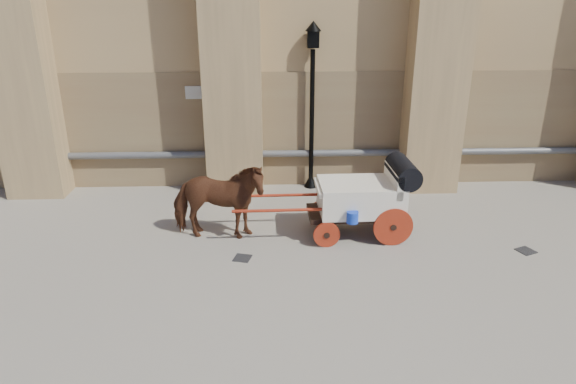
{
  "coord_description": "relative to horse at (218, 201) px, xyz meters",
  "views": [
    {
      "loc": [
        -0.14,
        -8.98,
        4.86
      ],
      "look_at": [
        0.24,
        0.85,
        1.0
      ],
      "focal_mm": 32.0,
      "sensor_mm": 36.0,
      "label": 1
    }
  ],
  "objects": [
    {
      "name": "ground",
      "position": [
        1.2,
        -0.81,
        -0.84
      ],
      "size": [
        90.0,
        90.0,
        0.0
      ],
      "primitive_type": "plane",
      "color": "slate",
      "rests_on": "ground"
    },
    {
      "name": "horse",
      "position": [
        0.0,
        0.0,
        0.0
      ],
      "size": [
        2.05,
        1.06,
        1.67
      ],
      "primitive_type": "imported",
      "rotation": [
        0.0,
        0.0,
        1.49
      ],
      "color": "brown",
      "rests_on": "ground"
    },
    {
      "name": "carriage",
      "position": [
        3.09,
        0.09,
        0.06
      ],
      "size": [
        3.8,
        1.37,
        1.66
      ],
      "rotation": [
        0.0,
        0.0,
        0.02
      ],
      "color": "black",
      "rests_on": "ground"
    },
    {
      "name": "street_lamp",
      "position": [
        2.17,
        2.99,
        1.42
      ],
      "size": [
        0.39,
        0.39,
        4.21
      ],
      "color": "black",
      "rests_on": "ground"
    },
    {
      "name": "drain_grate_near",
      "position": [
        0.52,
        -0.91,
        -0.83
      ],
      "size": [
        0.39,
        0.39,
        0.01
      ],
      "primitive_type": "cube",
      "rotation": [
        0.0,
        0.0,
        -0.27
      ],
      "color": "black",
      "rests_on": "ground"
    },
    {
      "name": "drain_grate_far",
      "position": [
        6.19,
        -0.83,
        -0.83
      ],
      "size": [
        0.42,
        0.42,
        0.01
      ],
      "primitive_type": "cube",
      "rotation": [
        0.0,
        0.0,
        0.4
      ],
      "color": "black",
      "rests_on": "ground"
    }
  ]
}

